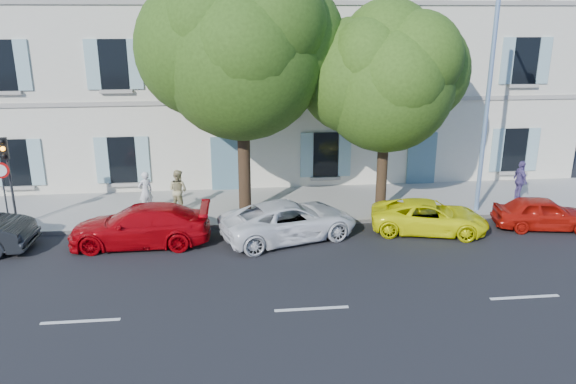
{
  "coord_description": "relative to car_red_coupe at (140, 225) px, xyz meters",
  "views": [
    {
      "loc": [
        -2.07,
        -17.22,
        7.51
      ],
      "look_at": [
        0.01,
        2.0,
        1.4
      ],
      "focal_mm": 35.0,
      "sensor_mm": 36.0,
      "label": 1
    }
  ],
  "objects": [
    {
      "name": "building",
      "position": [
        5.15,
        9.17,
        5.31
      ],
      "size": [
        28.0,
        7.0,
        12.0
      ],
      "primitive_type": "cube",
      "color": "beige",
      "rests_on": "ground"
    },
    {
      "name": "street_lamp",
      "position": [
        12.73,
        1.57,
        4.36
      ],
      "size": [
        0.48,
        1.86,
        8.65
      ],
      "color": "#7293BF",
      "rests_on": "sidewalk"
    },
    {
      "name": "tree_left",
      "position": [
        3.64,
        2.24,
        5.38
      ],
      "size": [
        5.93,
        5.93,
        9.2
      ],
      "color": "#3A2819",
      "rests_on": "sidewalk"
    },
    {
      "name": "sidewalk",
      "position": [
        5.15,
        3.42,
        -0.61
      ],
      "size": [
        36.0,
        4.5,
        0.15
      ],
      "primitive_type": "cube",
      "color": "#A09E96",
      "rests_on": "ground"
    },
    {
      "name": "pedestrian_b",
      "position": [
        1.06,
        3.0,
        0.29
      ],
      "size": [
        1.01,
        0.96,
        1.65
      ],
      "primitive_type": "imported",
      "rotation": [
        0.0,
        0.0,
        2.56
      ],
      "color": "tan",
      "rests_on": "sidewalk"
    },
    {
      "name": "car_red_coupe",
      "position": [
        0.0,
        0.0,
        0.0
      ],
      "size": [
        4.78,
        2.03,
        1.37
      ],
      "primitive_type": "imported",
      "rotation": [
        0.0,
        0.0,
        4.69
      ],
      "color": "#A9040B",
      "rests_on": "ground"
    },
    {
      "name": "traffic_light",
      "position": [
        -4.73,
        1.87,
        1.85
      ],
      "size": [
        0.28,
        0.37,
        3.29
      ],
      "color": "#383A3D",
      "rests_on": "sidewalk"
    },
    {
      "name": "pedestrian_c",
      "position": [
        15.03,
        2.82,
        0.29
      ],
      "size": [
        0.41,
        0.98,
        1.66
      ],
      "primitive_type": "imported",
      "rotation": [
        0.0,
        0.0,
        1.56
      ],
      "color": "#5B4B8B",
      "rests_on": "sidewalk"
    },
    {
      "name": "pedestrian_a",
      "position": [
        -0.19,
        3.02,
        0.26
      ],
      "size": [
        0.7,
        0.64,
        1.6
      ],
      "primitive_type": "imported",
      "rotation": [
        0.0,
        0.0,
        3.72
      ],
      "color": "silver",
      "rests_on": "sidewalk"
    },
    {
      "name": "car_yellow_supercar",
      "position": [
        10.19,
        0.07,
        -0.11
      ],
      "size": [
        4.48,
        2.83,
        1.15
      ],
      "primitive_type": "imported",
      "rotation": [
        0.0,
        0.0,
        1.33
      ],
      "color": "#FFFD0A",
      "rests_on": "ground"
    },
    {
      "name": "car_red_hatchback",
      "position": [
        14.45,
        -0.06,
        -0.09
      ],
      "size": [
        3.7,
        1.96,
        1.2
      ],
      "primitive_type": "imported",
      "rotation": [
        0.0,
        0.0,
        1.41
      ],
      "color": "#AF140A",
      "rests_on": "ground"
    },
    {
      "name": "tree_right",
      "position": [
        8.9,
        1.98,
        4.39
      ],
      "size": [
        4.99,
        4.99,
        7.69
      ],
      "color": "#3A2819",
      "rests_on": "sidewalk"
    },
    {
      "name": "road_sign",
      "position": [
        -4.84,
        1.53,
        1.26
      ],
      "size": [
        0.57,
        0.13,
        2.49
      ],
      "color": "#383A3D",
      "rests_on": "sidewalk"
    },
    {
      "name": "ground",
      "position": [
        5.15,
        -1.03,
        -0.69
      ],
      "size": [
        90.0,
        90.0,
        0.0
      ],
      "primitive_type": "plane",
      "color": "black"
    },
    {
      "name": "kerb",
      "position": [
        5.15,
        1.25,
        -0.61
      ],
      "size": [
        36.0,
        0.16,
        0.16
      ],
      "primitive_type": "cube",
      "color": "#9E998E",
      "rests_on": "ground"
    },
    {
      "name": "car_white_coupe",
      "position": [
        5.1,
        0.01,
        -0.02
      ],
      "size": [
        5.26,
        3.56,
        1.34
      ],
      "primitive_type": "imported",
      "rotation": [
        0.0,
        0.0,
        1.88
      ],
      "color": "white",
      "rests_on": "ground"
    }
  ]
}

